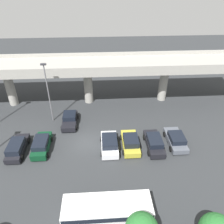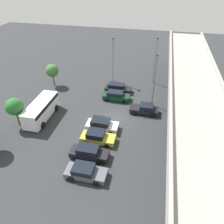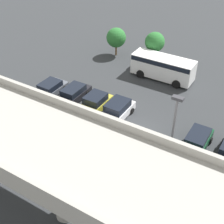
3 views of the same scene
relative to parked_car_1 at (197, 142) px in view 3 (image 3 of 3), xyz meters
The scene contains 12 objects.
ground_plane 5.64m from the parked_car_1, ahead, with size 106.53×106.53×0.00m, color #2D3033.
highway_overpass 13.73m from the parked_car_1, 64.22° to the left, with size 51.10×6.71×7.35m.
parked_car_1 is the anchor object (origin of this frame).
parked_car_2 6.00m from the parked_car_1, 60.67° to the left, with size 2.19×4.46×1.54m.
parked_car_3 8.37m from the parked_car_1, ahead, with size 2.26×4.53×1.68m.
parked_car_4 10.99m from the parked_car_1, ahead, with size 2.22×4.55×1.63m.
parked_car_5 13.93m from the parked_car_1, ahead, with size 2.08×4.75×1.57m.
parked_car_6 16.83m from the parked_car_1, ahead, with size 2.22×4.65×1.47m.
shuttle_bus 12.59m from the parked_car_1, 52.43° to the right, with size 7.43×2.74×2.73m.
lamp_post_mid_lot 7.59m from the parked_car_1, 86.78° to the left, with size 0.70×0.35×8.83m.
tree_front_centre 16.19m from the parked_car_1, 51.20° to the right, with size 2.47×2.47×4.44m.
tree_front_right 20.16m from the parked_car_1, 38.76° to the right, with size 2.62×2.62×3.83m.
Camera 3 is at (-9.85, 20.66, 18.97)m, focal length 50.00 mm.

